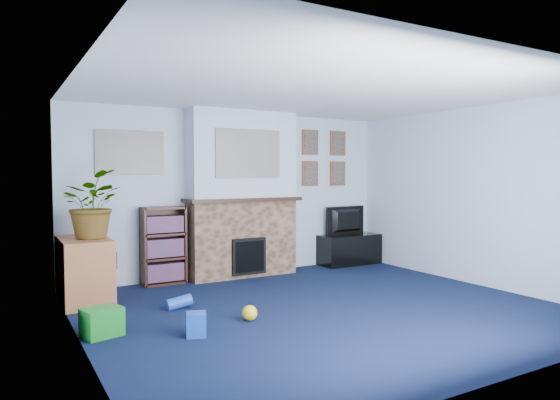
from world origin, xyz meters
TOP-DOWN VIEW (x-y plane):
  - floor at (0.00, 0.00)m, footprint 5.00×4.50m
  - ceiling at (0.00, 0.00)m, footprint 5.00×4.50m
  - wall_back at (0.00, 2.25)m, footprint 5.00×0.04m
  - wall_front at (0.00, -2.25)m, footprint 5.00×0.04m
  - wall_left at (-2.50, 0.00)m, footprint 0.04×4.50m
  - wall_right at (2.50, 0.00)m, footprint 0.04×4.50m
  - chimney_breast at (0.00, 2.05)m, footprint 1.72×0.50m
  - collage_main at (0.00, 1.84)m, footprint 1.00×0.03m
  - collage_left at (-1.55, 2.23)m, footprint 0.90×0.03m
  - portrait_tl at (1.30, 2.23)m, footprint 0.30×0.03m
  - portrait_tr at (1.85, 2.23)m, footprint 0.30×0.03m
  - portrait_bl at (1.30, 2.23)m, footprint 0.30×0.03m
  - portrait_br at (1.85, 2.23)m, footprint 0.30×0.03m
  - tv_stand at (1.95, 2.03)m, footprint 1.04×0.44m
  - television at (1.95, 2.05)m, footprint 0.81×0.18m
  - bookshelf at (-1.16, 2.11)m, footprint 0.58×0.28m
  - sideboard at (-2.24, 1.64)m, footprint 0.53×0.96m
  - potted_plant at (-2.19, 1.59)m, footprint 0.72×0.80m
  - mantel_clock at (-0.10, 2.00)m, footprint 0.10×0.06m
  - mantel_candle at (0.37, 2.00)m, footprint 0.06×0.06m
  - mantel_teddy at (-0.48, 2.00)m, footprint 0.13×0.13m
  - mantel_can at (0.72, 2.00)m, footprint 0.07×0.07m
  - green_crate at (-2.30, 0.23)m, footprint 0.39×0.34m
  - toy_ball at (-0.90, -0.01)m, footprint 0.16×0.16m
  - toy_block at (-1.55, -0.20)m, footprint 0.23×0.23m
  - toy_tube at (-1.38, 0.78)m, footprint 0.29×0.13m

SIDE VIEW (x-z plane):
  - floor at x=0.00m, z-range -0.01..0.01m
  - toy_tube at x=-1.38m, z-range -0.01..0.15m
  - toy_ball at x=-0.90m, z-range 0.01..0.17m
  - toy_block at x=-1.55m, z-range 0.00..0.22m
  - green_crate at x=-2.30m, z-range 0.01..0.27m
  - tv_stand at x=1.95m, z-range -0.02..0.47m
  - sideboard at x=-2.24m, z-range -0.02..0.72m
  - bookshelf at x=-1.16m, z-range -0.02..1.03m
  - television at x=1.95m, z-range 0.49..0.95m
  - potted_plant at x=-2.19m, z-range 0.75..1.55m
  - chimney_breast at x=0.00m, z-range -0.02..2.38m
  - wall_back at x=0.00m, z-range 0.00..2.40m
  - wall_front at x=0.00m, z-range 0.00..2.40m
  - wall_left at x=-2.50m, z-range 0.00..2.40m
  - wall_right at x=2.50m, z-range 0.00..2.40m
  - mantel_can at x=0.72m, z-range 1.14..1.28m
  - mantel_teddy at x=-0.48m, z-range 1.15..1.28m
  - mantel_clock at x=-0.10m, z-range 1.15..1.29m
  - mantel_candle at x=0.37m, z-range 1.14..1.32m
  - portrait_bl at x=1.30m, z-range 1.30..1.70m
  - portrait_br at x=1.85m, z-range 1.30..1.70m
  - collage_left at x=-1.55m, z-range 1.49..2.07m
  - collage_main at x=0.00m, z-range 1.44..2.12m
  - portrait_tl at x=1.30m, z-range 1.80..2.20m
  - portrait_tr at x=1.85m, z-range 1.80..2.20m
  - ceiling at x=0.00m, z-range 2.40..2.40m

